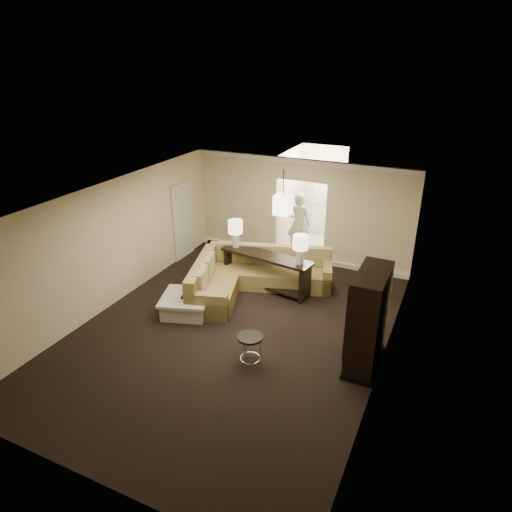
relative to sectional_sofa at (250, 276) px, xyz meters
The scene contains 19 objects.
ground 1.86m from the sectional_sofa, 76.13° to the right, with size 8.00×8.00×0.00m, color black.
wall_back 2.50m from the sectional_sofa, 78.93° to the left, with size 6.00×0.04×2.80m, color beige.
wall_front 5.87m from the sectional_sofa, 85.67° to the right, with size 6.00×0.04×2.80m, color beige.
wall_left 3.28m from the sectional_sofa, 145.41° to the right, with size 0.04×8.00×2.80m, color beige.
wall_right 4.00m from the sectional_sofa, 27.22° to the right, with size 0.04×8.00×2.80m, color beige.
ceiling 3.03m from the sectional_sofa, 76.13° to the right, with size 6.00×8.00×0.02m, color white.
crown_molding 3.24m from the sectional_sofa, 78.69° to the left, with size 6.00×0.10×0.12m, color white.
baseboard 2.25m from the sectional_sofa, 78.69° to the left, with size 6.00×0.10×0.12m, color white.
side_door 2.82m from the sectional_sofa, 157.83° to the left, with size 0.05×0.90×2.10m, color silver.
foyer 3.72m from the sectional_sofa, 83.04° to the left, with size 1.44×2.02×2.80m.
sectional_sofa is the anchor object (origin of this frame).
coffee_table 1.76m from the sectional_sofa, 118.07° to the right, with size 1.29×1.29×0.43m.
console_table 0.43m from the sectional_sofa, 35.80° to the left, with size 2.36×0.87×0.89m.
armoire 3.60m from the sectional_sofa, 28.44° to the right, with size 0.56×1.30×1.88m.
drink_table 2.85m from the sectional_sofa, 64.50° to the right, with size 0.47×0.47×0.59m.
table_lamp_left 1.18m from the sectional_sofa, 146.86° to the left, with size 0.36×0.36×0.68m.
table_lamp_right 1.55m from the sectional_sofa, ahead, with size 0.36×0.36×0.68m.
pendant_light 1.89m from the sectional_sofa, 64.90° to the left, with size 0.38×0.38×1.09m.
person 2.62m from the sectional_sofa, 83.25° to the left, with size 0.71×0.48×1.98m, color beige.
Camera 1 is at (3.79, -7.04, 5.30)m, focal length 32.00 mm.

